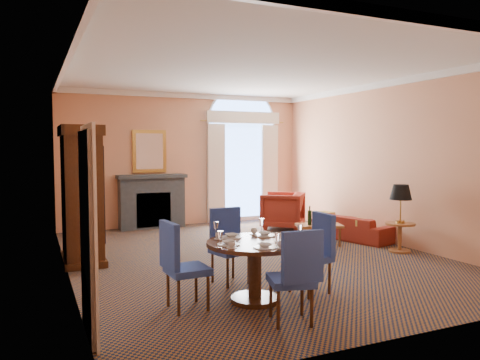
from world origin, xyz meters
name	(u,v)px	position (x,y,z in m)	size (l,w,h in m)	color
ground	(252,256)	(0.00, 0.00, 0.00)	(7.50, 7.50, 0.00)	#101C35
room_envelope	(235,114)	(-0.03, 0.67, 2.51)	(6.04, 7.52, 3.45)	tan
armoire	(82,197)	(-2.72, 0.78, 1.08)	(0.64, 1.14, 2.24)	#341A0B
dining_table	(255,256)	(-1.00, -2.17, 0.56)	(1.19, 1.19, 0.95)	#341A0B
dining_chair_north	(228,240)	(-0.96, -1.22, 0.59)	(0.55, 0.55, 1.04)	navy
dining_chair_south	(296,271)	(-0.94, -3.04, 0.59)	(0.57, 0.57, 1.04)	navy
dining_chair_east	(316,247)	(-0.10, -2.15, 0.59)	(0.54, 0.54, 1.04)	navy
dining_chair_west	(179,260)	(-1.93, -2.06, 0.59)	(0.51, 0.50, 1.04)	navy
sofa	(353,227)	(2.55, 0.51, 0.25)	(1.70, 0.67, 0.50)	maroon
armchair	(283,211)	(1.85, 2.20, 0.43)	(0.91, 0.94, 0.85)	maroon
coffee_table	(319,225)	(1.50, 0.20, 0.41)	(0.95, 0.70, 0.79)	#93562C
side_table	(400,209)	(2.60, -0.78, 0.78)	(0.53, 0.53, 1.20)	#93562C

